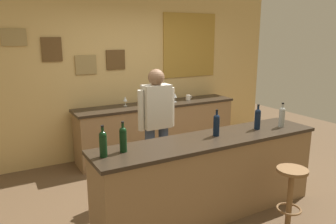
% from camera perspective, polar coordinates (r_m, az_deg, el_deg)
% --- Properties ---
extents(ground_plane, '(10.00, 10.00, 0.00)m').
position_cam_1_polar(ground_plane, '(4.33, 3.86, -14.79)').
color(ground_plane, brown).
extents(back_wall, '(6.00, 0.09, 2.80)m').
position_cam_1_polar(back_wall, '(5.66, -7.14, 6.88)').
color(back_wall, tan).
rests_on(back_wall, ground_plane).
extents(bar_counter, '(2.72, 0.60, 0.92)m').
position_cam_1_polar(bar_counter, '(3.83, 7.30, -11.05)').
color(bar_counter, olive).
rests_on(bar_counter, ground_plane).
extents(side_counter, '(2.85, 0.56, 0.90)m').
position_cam_1_polar(side_counter, '(5.67, -1.80, -2.95)').
color(side_counter, olive).
rests_on(side_counter, ground_plane).
extents(bartender, '(0.52, 0.21, 1.62)m').
position_cam_1_polar(bartender, '(4.24, -2.01, -1.71)').
color(bartender, '#384766').
rests_on(bartender, ground_plane).
extents(bar_stool, '(0.32, 0.32, 0.68)m').
position_cam_1_polar(bar_stool, '(3.76, 20.64, -12.36)').
color(bar_stool, brown).
rests_on(bar_stool, ground_plane).
extents(wine_bottle_a, '(0.07, 0.07, 0.31)m').
position_cam_1_polar(wine_bottle_a, '(3.10, -11.27, -5.32)').
color(wine_bottle_a, black).
rests_on(wine_bottle_a, bar_counter).
extents(wine_bottle_b, '(0.07, 0.07, 0.31)m').
position_cam_1_polar(wine_bottle_b, '(3.20, -7.85, -4.59)').
color(wine_bottle_b, black).
rests_on(wine_bottle_b, bar_counter).
extents(wine_bottle_c, '(0.07, 0.07, 0.31)m').
position_cam_1_polar(wine_bottle_c, '(3.71, 8.45, -2.12)').
color(wine_bottle_c, black).
rests_on(wine_bottle_c, bar_counter).
extents(wine_bottle_d, '(0.07, 0.07, 0.31)m').
position_cam_1_polar(wine_bottle_d, '(4.08, 15.37, -1.04)').
color(wine_bottle_d, black).
rests_on(wine_bottle_d, bar_counter).
extents(wine_bottle_e, '(0.07, 0.07, 0.31)m').
position_cam_1_polar(wine_bottle_e, '(4.27, 19.27, -0.69)').
color(wine_bottle_e, '#999E99').
rests_on(wine_bottle_e, bar_counter).
extents(wine_glass_a, '(0.07, 0.07, 0.16)m').
position_cam_1_polar(wine_glass_a, '(5.40, -7.49, 2.21)').
color(wine_glass_a, silver).
rests_on(wine_glass_a, side_counter).
extents(wine_glass_b, '(0.07, 0.07, 0.16)m').
position_cam_1_polar(wine_glass_b, '(5.35, -4.16, 2.19)').
color(wine_glass_b, silver).
rests_on(wine_glass_b, side_counter).
extents(wine_glass_c, '(0.07, 0.07, 0.16)m').
position_cam_1_polar(wine_glass_c, '(5.70, -0.93, 2.90)').
color(wine_glass_c, silver).
rests_on(wine_glass_c, side_counter).
extents(wine_glass_d, '(0.07, 0.07, 0.16)m').
position_cam_1_polar(wine_glass_d, '(5.67, 1.22, 2.85)').
color(wine_glass_d, silver).
rests_on(wine_glass_d, side_counter).
extents(coffee_mug, '(0.12, 0.08, 0.09)m').
position_cam_1_polar(coffee_mug, '(5.86, 3.55, 2.55)').
color(coffee_mug, silver).
rests_on(coffee_mug, side_counter).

